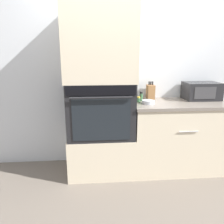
# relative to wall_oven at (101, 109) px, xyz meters

# --- Properties ---
(ground_plane) EXTENTS (12.00, 12.00, 0.00)m
(ground_plane) POSITION_rel_wall_oven_xyz_m (0.39, -0.30, -0.82)
(ground_plane) COLOR #6B6056
(wall_back) EXTENTS (8.00, 0.05, 2.50)m
(wall_back) POSITION_rel_wall_oven_xyz_m (0.39, 0.33, 0.43)
(wall_back) COLOR silver
(wall_back) RESTS_ON ground_plane
(oven_cabinet_base) EXTENTS (0.79, 0.60, 0.49)m
(oven_cabinet_base) POSITION_rel_wall_oven_xyz_m (-0.00, 0.00, -0.57)
(oven_cabinet_base) COLOR beige
(oven_cabinet_base) RESTS_ON ground_plane
(wall_oven) EXTENTS (0.76, 0.64, 0.64)m
(wall_oven) POSITION_rel_wall_oven_xyz_m (0.00, 0.00, 0.00)
(wall_oven) COLOR black
(wall_oven) RESTS_ON oven_cabinet_base
(oven_cabinet_upper) EXTENTS (0.79, 0.60, 0.82)m
(oven_cabinet_upper) POSITION_rel_wall_oven_xyz_m (-0.00, 0.00, 0.73)
(oven_cabinet_upper) COLOR beige
(oven_cabinet_upper) RESTS_ON wall_oven
(counter_unit) EXTENTS (1.18, 0.63, 0.88)m
(counter_unit) POSITION_rel_wall_oven_xyz_m (0.97, 0.00, -0.37)
(counter_unit) COLOR beige
(counter_unit) RESTS_ON ground_plane
(microwave) EXTENTS (0.43, 0.30, 0.22)m
(microwave) POSITION_rel_wall_oven_xyz_m (1.30, 0.14, 0.17)
(microwave) COLOR #232326
(microwave) RESTS_ON counter_unit
(knife_block) EXTENTS (0.09, 0.13, 0.23)m
(knife_block) POSITION_rel_wall_oven_xyz_m (0.66, 0.22, 0.16)
(knife_block) COLOR olive
(knife_block) RESTS_ON counter_unit
(bowl) EXTENTS (0.15, 0.15, 0.04)m
(bowl) POSITION_rel_wall_oven_xyz_m (0.56, -0.06, 0.08)
(bowl) COLOR silver
(bowl) RESTS_ON counter_unit
(condiment_jar_near) EXTENTS (0.04, 0.04, 0.12)m
(condiment_jar_near) POSITION_rel_wall_oven_xyz_m (0.51, 0.11, 0.12)
(condiment_jar_near) COLOR #427047
(condiment_jar_near) RESTS_ON counter_unit
(condiment_jar_mid) EXTENTS (0.05, 0.05, 0.07)m
(condiment_jar_mid) POSITION_rel_wall_oven_xyz_m (0.46, 0.03, 0.10)
(condiment_jar_mid) COLOR #427047
(condiment_jar_mid) RESTS_ON counter_unit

